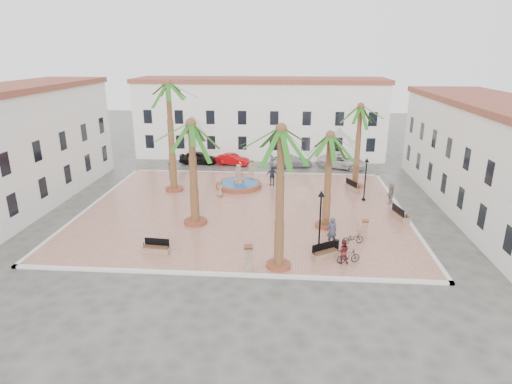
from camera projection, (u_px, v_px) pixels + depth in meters
The scene contains 37 objects.
ground at pixel (244, 210), 35.70m from camera, with size 120.00×120.00×0.00m, color #56544F.
plaza at pixel (244, 209), 35.68m from camera, with size 26.00×22.00×0.15m, color tan.
kerb_n at pixel (254, 173), 46.08m from camera, with size 26.30×0.30×0.16m, color silver.
kerb_s at pixel (225, 274), 25.27m from camera, with size 26.30×0.30×0.16m, color silver.
kerb_e at pixel (403, 213), 34.74m from camera, with size 0.30×22.30×0.16m, color silver.
kerb_w at pixel (93, 205), 36.61m from camera, with size 0.30×22.30×0.16m, color silver.
building_north at pixel (260, 117), 53.12m from camera, with size 30.40×7.40×9.50m.
building_east at pixel (491, 156), 34.74m from camera, with size 7.40×26.40×9.00m.
building_west at pixel (16, 147), 35.48m from camera, with size 6.40×24.40×10.00m.
fountain at pixel (239, 184), 41.07m from camera, with size 4.39×4.39×2.27m.
palm_nw at pixel (168, 94), 37.45m from camera, with size 5.41×5.41×10.20m.
palm_sw at pixel (191, 136), 30.48m from camera, with size 5.68×5.68×8.00m.
palm_s at pixel (281, 144), 23.64m from camera, with size 4.86×4.86×8.78m.
palm_e at pixel (330, 147), 30.04m from camera, with size 4.98×4.98×7.24m.
palm_ne at pixel (360, 115), 39.09m from camera, with size 4.93×4.93×8.03m.
bench_s at pixel (156, 249), 27.75m from camera, with size 1.81×0.69×0.93m.
bench_se at pixel (325, 254), 27.07m from camera, with size 1.82×1.45×0.96m.
bench_e at pixel (400, 216), 33.27m from camera, with size 1.07×2.06×1.04m.
bench_ne at pixel (353, 187), 40.16m from camera, with size 1.33×2.00×1.02m.
lamppost_s at pixel (321, 209), 27.79m from camera, with size 0.43×0.43×3.98m.
lamppost_e at pixel (366, 172), 36.71m from camera, with size 0.42×0.42×3.83m.
bollard_se at pixel (248, 257), 25.47m from camera, with size 0.61×0.61×1.54m.
bollard_n at pixel (251, 167), 45.28m from camera, with size 0.52×0.52×1.45m.
bollard_e at pixel (365, 229), 29.84m from camera, with size 0.53×0.53×1.31m.
litter_bin at pixel (336, 245), 28.03m from camera, with size 0.38×0.38×0.73m, color black.
cyclist_a at pixel (332, 231), 28.79m from camera, with size 0.70×0.46×1.93m, color #373B53.
bicycle_a at pixel (353, 238), 28.98m from camera, with size 0.54×1.55×0.81m, color black.
cyclist_b at pixel (343, 251), 26.24m from camera, with size 0.77×0.60×1.59m, color maroon.
bicycle_b at pixel (348, 256), 26.31m from camera, with size 0.43×1.53×0.92m, color black.
pedestrian_fountain_a at pixel (220, 188), 38.27m from camera, with size 0.76×0.50×1.56m, color #957D5A.
pedestrian_fountain_b at pixel (272, 176), 41.48m from camera, with size 1.12×0.47×1.92m, color #303B51.
pedestrian_north at pixel (171, 169), 43.86m from camera, with size 1.19×0.68×1.84m, color #494A4E.
pedestrian_east at pixel (391, 194), 36.51m from camera, with size 1.64×0.52×1.77m, color gray.
car_black at pixel (198, 158), 50.01m from camera, with size 1.75×4.34×1.48m, color black.
car_red at pixel (232, 159), 49.50m from camera, with size 1.37×3.93×1.30m, color #B5060A.
car_silver at pixel (291, 161), 48.68m from camera, with size 1.96×4.82×1.40m, color #A1A1A9.
car_white at pixel (342, 162), 48.20m from camera, with size 2.46×5.33×1.48m, color silver.
Camera 1 is at (3.52, -33.24, 12.68)m, focal length 30.00 mm.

